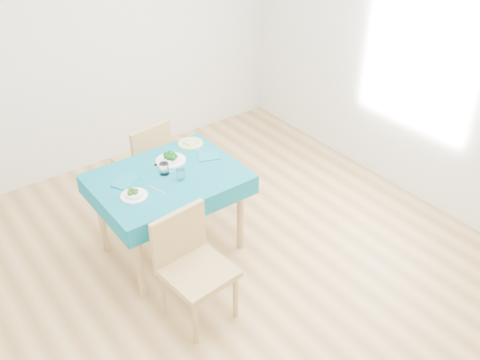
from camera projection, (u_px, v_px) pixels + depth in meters
room_shell at (240, 121)px, 3.77m from camera, size 4.02×4.52×2.73m
table at (171, 214)px, 4.47m from camera, size 1.16×0.88×0.76m
chair_near at (197, 257)px, 3.74m from camera, size 0.50×0.54×1.14m
chair_far at (140, 150)px, 5.03m from camera, size 0.49×0.52×1.07m
bowl_near at (134, 193)px, 4.01m from camera, size 0.21×0.21×0.06m
bowl_far at (171, 157)px, 4.42m from camera, size 0.25×0.25×0.08m
fork_near at (128, 200)px, 3.98m from camera, size 0.03×0.19×0.00m
knife_near at (158, 190)px, 4.09m from camera, size 0.06×0.19×0.00m
fork_far at (163, 168)px, 4.35m from camera, size 0.09×0.20×0.00m
knife_far at (206, 154)px, 4.53m from camera, size 0.05×0.21×0.00m
napkin_near at (125, 182)px, 4.17m from camera, size 0.24×0.22×0.01m
napkin_far at (208, 156)px, 4.49m from camera, size 0.21×0.18×0.01m
tumbler_center at (164, 169)px, 4.26m from camera, size 0.08×0.08×0.10m
tumbler_side at (181, 174)px, 4.20m from camera, size 0.07×0.07×0.09m
side_plate at (190, 143)px, 4.68m from camera, size 0.22×0.22×0.01m
bread_slice at (190, 142)px, 4.67m from camera, size 0.12×0.12×0.01m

